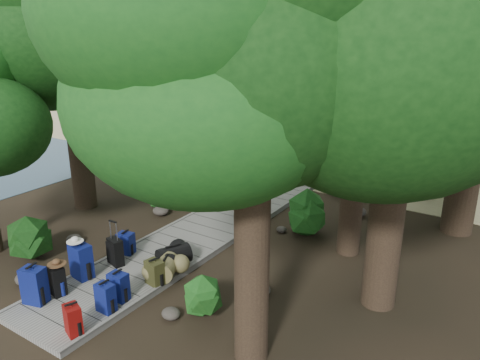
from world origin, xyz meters
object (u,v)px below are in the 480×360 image
Objects in this scene: backpack_left_d at (126,242)px; duffel_right_black at (174,256)px; backpack_right_c at (119,285)px; kayak at (280,143)px; backpack_left_b at (56,279)px; suitcase_on_boardwalk at (116,252)px; backpack_left_a at (34,284)px; backpack_right_a at (73,318)px; lone_suitcase_on_sand at (330,156)px; backpack_left_c at (81,259)px; sun_lounger at (414,155)px; duffel_right_khaki at (166,267)px; backpack_right_d at (155,271)px; backpack_right_b at (105,296)px.

backpack_left_d is 1.36m from duffel_right_black.
backpack_right_c is 13.42m from kayak.
kayak is at bearing 111.55° from backpack_left_b.
duffel_right_black is 1.34m from suitcase_on_boardwalk.
backpack_right_c is at bearing 20.70° from backpack_left_a.
backpack_left_b is 1.51m from backpack_right_a.
suitcase_on_boardwalk is at bearing 69.15° from backpack_left_a.
suitcase_on_boardwalk reaches higher than kayak.
lone_suitcase_on_sand is at bearing 116.75° from duffel_right_black.
backpack_left_c is 0.43× the size of sun_lounger.
lone_suitcase_on_sand is at bearing 65.79° from duffel_right_khaki.
backpack_right_c is at bearing -93.11° from sun_lounger.
backpack_right_a reaches higher than backpack_right_d.
kayak is 5.86m from sun_lounger.
backpack_left_a is at bearing -100.61° from kayak.
backpack_left_c reaches higher than backpack_right_d.
suitcase_on_boardwalk is 0.31× the size of sun_lounger.
sun_lounger is (5.82, 0.64, 0.16)m from kayak.
backpack_left_b is 1.09× the size of backpack_right_a.
backpack_left_b is 0.78× the size of backpack_left_c.
backpack_right_d reaches higher than duffel_right_black.
backpack_left_c is at bearing -79.61° from lone_suitcase_on_sand.
backpack_left_b reaches higher than backpack_right_c.
backpack_right_c is (-0.14, 1.21, 0.01)m from backpack_right_a.
backpack_left_d is 2.40m from backpack_right_b.
sun_lounger reaches higher than duffel_right_khaki.
kayak is (-2.05, 11.48, -0.22)m from backpack_left_d.
backpack_left_d is (-0.05, 2.47, -0.13)m from backpack_left_a.
suitcase_on_boardwalk is at bearing -174.46° from backpack_right_d.
duffel_right_black is at bearing 114.96° from backpack_right_d.
backpack_right_a is at bearing -35.48° from backpack_left_c.
duffel_right_khaki is 0.93× the size of lone_suitcase_on_sand.
backpack_right_d is 0.36m from duffel_right_khaki.
backpack_left_b is 14.62m from sun_lounger.
kayak is at bearing -166.83° from sun_lounger.
backpack_right_a is at bearing -72.20° from backpack_left_d.
lone_suitcase_on_sand is at bearing 92.83° from backpack_right_b.
backpack_left_c is 1.34× the size of backpack_right_b.
lone_suitcase_on_sand is at bearing 98.25° from backpack_left_b.
backpack_left_c reaches higher than backpack_left_d.
backpack_left_d is 2.02m from backpack_right_c.
backpack_right_a is 0.87× the size of lone_suitcase_on_sand.
backpack_right_c is at bearing -91.38° from backpack_right_d.
backpack_right_b is 1.00× the size of backpack_right_c.
backpack_right_c reaches higher than backpack_right_d.
backpack_left_d reaches higher than kayak.
backpack_left_d is at bearing -99.04° from kayak.
backpack_right_c is at bearing -126.37° from duffel_right_khaki.
backpack_right_d reaches higher than sun_lounger.
backpack_right_c is at bearing 117.49° from backpack_right_a.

